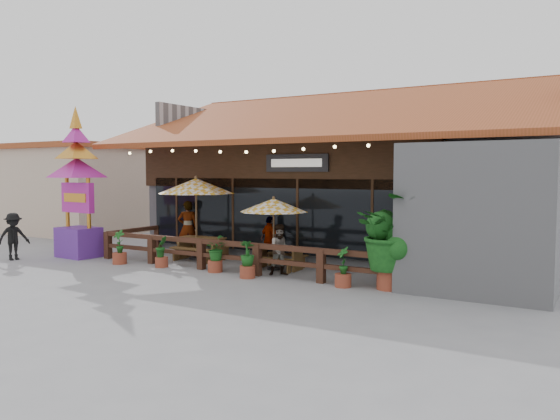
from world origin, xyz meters
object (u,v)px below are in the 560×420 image
Objects in this scene: umbrella_right at (274,206)px; tropical_plant at (390,234)px; thai_sign_tower at (77,172)px; picnic_table_right at (279,254)px; umbrella_left at (196,186)px; pedestrian at (13,236)px; picnic_table_left at (201,245)px.

tropical_plant is at bearing -12.65° from umbrella_right.
umbrella_right is 0.49× the size of thai_sign_tower.
umbrella_right is 1.13× the size of tropical_plant.
picnic_table_right is 0.26× the size of thai_sign_tower.
umbrella_left is 2.17× the size of pedestrian.
tropical_plant is (3.92, -0.88, -0.54)m from umbrella_right.
umbrella_left is 6.26m from pedestrian.
tropical_plant is at bearing 2.38° from thai_sign_tower.
thai_sign_tower reaches higher than picnic_table_right.
pedestrian is (-5.32, -3.19, 0.28)m from picnic_table_left.
umbrella_left reaches higher than picnic_table_left.
umbrella_left is 7.35m from tropical_plant.
umbrella_left reaches higher than pedestrian.
pedestrian is (-12.26, -1.99, -0.60)m from tropical_plant.
umbrella_right is at bearing -56.49° from pedestrian.
pedestrian is (-8.34, -2.87, -1.13)m from umbrella_right.
thai_sign_tower is 3.52× the size of pedestrian.
thai_sign_tower is at bearing -155.75° from umbrella_left.
picnic_table_right is (3.36, -0.23, -1.99)m from umbrella_left.
umbrella_right is 8.90m from pedestrian.
thai_sign_tower is (-7.14, -1.47, 2.47)m from picnic_table_right.
picnic_table_left is at bearing 170.21° from tropical_plant.
umbrella_right reaches higher than pedestrian.
tropical_plant reaches higher than picnic_table_right.
thai_sign_tower is (-7.03, -1.34, 1.00)m from umbrella_right.
picnic_table_right is 7.70m from thai_sign_tower.
umbrella_right is (3.25, -0.37, -0.52)m from umbrella_left.
thai_sign_tower reaches higher than pedestrian.
umbrella_right is 7.22m from thai_sign_tower.
umbrella_right is 1.88× the size of picnic_table_right.
thai_sign_tower is (-4.01, -1.65, 2.42)m from picnic_table_left.
tropical_plant is 12.44m from pedestrian.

